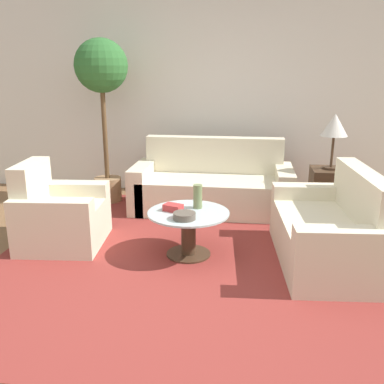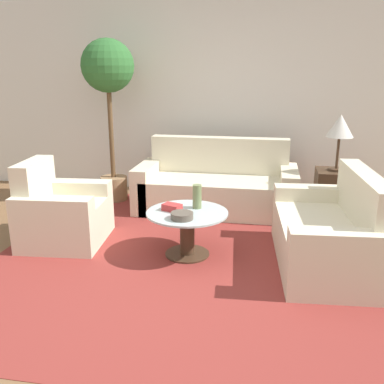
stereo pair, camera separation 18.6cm
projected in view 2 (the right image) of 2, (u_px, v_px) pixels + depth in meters
name	position (u px, v px, depth m)	size (l,w,h in m)	color
ground_plane	(153.00, 292.00, 3.38)	(14.00, 14.00, 0.00)	brown
wall_back	(208.00, 99.00, 5.81)	(10.00, 0.06, 2.60)	white
rug	(187.00, 254.00, 4.05)	(3.54, 3.68, 0.01)	maroon
sofa_main	(217.00, 187.00, 5.31)	(1.93, 0.83, 0.87)	beige
armchair	(60.00, 215.00, 4.31)	(0.83, 0.88, 0.83)	beige
loveseat	(333.00, 236.00, 3.79)	(0.90, 1.49, 0.85)	beige
coffee_table	(187.00, 227.00, 3.98)	(0.76, 0.76, 0.43)	#422D1E
side_table	(334.00, 195.00, 4.92)	(0.42, 0.42, 0.59)	#422D1E
table_lamp	(340.00, 128.00, 4.71)	(0.30, 0.30, 0.63)	#422D1E
potted_plant	(108.00, 82.00, 5.33)	(0.66, 0.66, 2.06)	#93704C
vase	(197.00, 197.00, 4.01)	(0.08, 0.08, 0.23)	#6B7A4C
bowl	(182.00, 216.00, 3.74)	(0.20, 0.20, 0.06)	brown
book_stack	(172.00, 207.00, 3.96)	(0.20, 0.16, 0.06)	#BC3333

